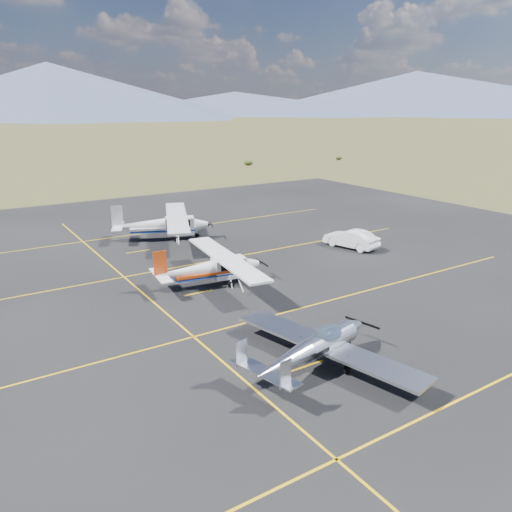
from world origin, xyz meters
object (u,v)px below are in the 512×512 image
object	(u,v)px
aircraft_cessna	(211,267)
aircraft_plain	(163,224)
aircraft_low_wing	(317,347)
sedan	(351,239)

from	to	relation	value
aircraft_cessna	aircraft_plain	distance (m)	12.74
aircraft_low_wing	aircraft_plain	bearing A→B (deg)	70.67
aircraft_low_wing	sedan	bearing A→B (deg)	30.02
aircraft_low_wing	aircraft_cessna	world-z (taller)	aircraft_cessna
aircraft_plain	sedan	xyz separation A→B (m)	(12.11, -10.91, -0.63)
aircraft_cessna	aircraft_plain	size ratio (longest dim) A/B	0.90
aircraft_cessna	sedan	xyz separation A→B (m)	(13.98, 1.69, -0.45)
aircraft_low_wing	sedan	distance (m)	20.41
aircraft_plain	sedan	world-z (taller)	aircraft_plain
aircraft_low_wing	aircraft_cessna	bearing A→B (deg)	72.55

